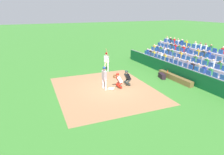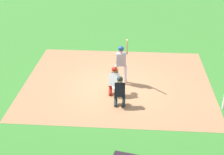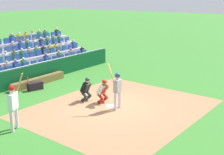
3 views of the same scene
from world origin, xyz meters
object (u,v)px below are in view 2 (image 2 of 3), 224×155
(home_plate_marker, at_px, (117,87))
(home_plate_umpire, at_px, (120,90))
(batter_at_plate, at_px, (121,60))
(catcher_crouching, at_px, (114,79))

(home_plate_marker, relative_size, home_plate_umpire, 0.35)
(home_plate_marker, bearing_deg, home_plate_umpire, -85.72)
(batter_at_plate, bearing_deg, home_plate_umpire, -91.23)
(home_plate_marker, bearing_deg, catcher_crouching, -102.93)
(home_plate_umpire, bearing_deg, batter_at_plate, 88.77)
(catcher_crouching, relative_size, home_plate_umpire, 0.99)
(batter_at_plate, distance_m, catcher_crouching, 1.15)
(home_plate_marker, height_order, batter_at_plate, batter_at_plate)
(catcher_crouching, bearing_deg, home_plate_umpire, -75.15)
(home_plate_marker, height_order, catcher_crouching, catcher_crouching)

